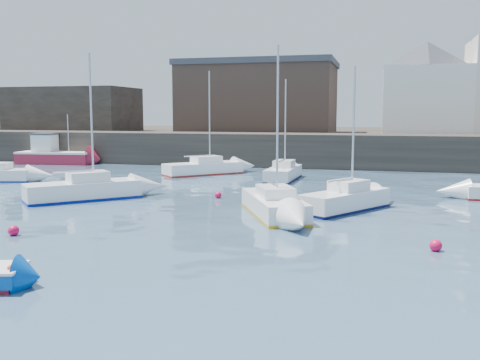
% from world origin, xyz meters
% --- Properties ---
extents(water, '(220.00, 220.00, 0.00)m').
position_xyz_m(water, '(0.00, 0.00, 0.00)').
color(water, '#2D4760').
rests_on(water, ground).
extents(quay_wall, '(90.00, 5.00, 3.00)m').
position_xyz_m(quay_wall, '(0.00, 35.00, 1.50)').
color(quay_wall, '#28231E').
rests_on(quay_wall, ground).
extents(land_strip, '(90.00, 32.00, 2.80)m').
position_xyz_m(land_strip, '(0.00, 53.00, 1.40)').
color(land_strip, '#28231E').
rests_on(land_strip, ground).
extents(bldg_east_d, '(11.14, 11.14, 8.95)m').
position_xyz_m(bldg_east_d, '(11.00, 41.50, 7.36)').
color(bldg_east_d, white).
rests_on(bldg_east_d, land_strip).
extents(warehouse, '(16.40, 10.40, 7.60)m').
position_xyz_m(warehouse, '(-6.00, 43.00, 6.62)').
color(warehouse, '#3D2D26').
rests_on(warehouse, land_strip).
extents(bldg_west, '(14.00, 8.00, 5.00)m').
position_xyz_m(bldg_west, '(-28.00, 42.00, 5.30)').
color(bldg_west, '#353028').
rests_on(bldg_west, land_strip).
extents(fishing_boat, '(7.47, 3.54, 4.77)m').
position_xyz_m(fishing_boat, '(-23.84, 31.47, 0.92)').
color(fishing_boat, maroon).
rests_on(fishing_boat, ground).
extents(sailboat_a, '(5.86, 5.89, 8.19)m').
position_xyz_m(sailboat_a, '(-9.35, 12.67, 0.58)').
color(sailboat_a, white).
rests_on(sailboat_a, ground).
extents(sailboat_b, '(4.43, 6.45, 7.97)m').
position_xyz_m(sailboat_b, '(1.98, 10.87, 0.52)').
color(sailboat_b, white).
rests_on(sailboat_b, ground).
extents(sailboat_c, '(4.44, 5.54, 7.20)m').
position_xyz_m(sailboat_c, '(5.25, 13.01, 0.55)').
color(sailboat_c, white).
rests_on(sailboat_c, ground).
extents(sailboat_f, '(1.97, 5.70, 7.35)m').
position_xyz_m(sailboat_f, '(0.02, 24.59, 0.52)').
color(sailboat_f, white).
rests_on(sailboat_f, ground).
extents(sailboat_h, '(5.90, 5.96, 8.18)m').
position_xyz_m(sailboat_h, '(-6.77, 26.31, 0.53)').
color(sailboat_h, white).
rests_on(sailboat_h, ground).
extents(buoy_near, '(0.44, 0.44, 0.44)m').
position_xyz_m(buoy_near, '(-7.31, 3.96, 0.00)').
color(buoy_near, '#D90C42').
rests_on(buoy_near, ground).
extents(buoy_mid, '(0.44, 0.44, 0.44)m').
position_xyz_m(buoy_mid, '(8.87, 5.65, 0.00)').
color(buoy_mid, '#D90C42').
rests_on(buoy_mid, ground).
extents(buoy_far, '(0.39, 0.39, 0.39)m').
position_xyz_m(buoy_far, '(-2.13, 15.16, 0.00)').
color(buoy_far, '#D90C42').
rests_on(buoy_far, ground).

